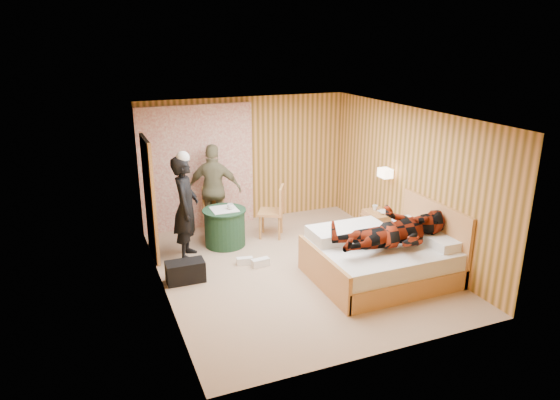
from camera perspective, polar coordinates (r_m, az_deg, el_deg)
name	(u,v)px	position (r m, az deg, el deg)	size (l,w,h in m)	color
floor	(295,268)	(8.21, 1.76, -7.77)	(4.20, 5.00, 0.01)	tan
ceiling	(297,114)	(7.47, 1.94, 9.76)	(4.20, 5.00, 0.01)	white
wall_back	(246,160)	(10.01, -3.94, 4.58)	(4.20, 0.02, 2.50)	tan
wall_left	(159,212)	(7.20, -13.64, -1.32)	(0.02, 5.00, 2.50)	tan
wall_right	(409,181)	(8.78, 14.51, 2.10)	(0.02, 5.00, 2.50)	tan
curtain	(197,168)	(9.70, -9.43, 3.64)	(2.20, 0.08, 2.40)	white
doorway	(149,198)	(8.60, -14.71, 0.19)	(0.06, 0.90, 2.05)	black
wall_lamp	(385,173)	(9.02, 11.96, 3.04)	(0.26, 0.24, 0.16)	gold
bed	(382,258)	(7.95, 11.58, -6.49)	(2.07, 1.63, 1.12)	tan
nightstand	(378,226)	(9.35, 11.12, -2.90)	(0.42, 0.57, 0.55)	tan
round_table	(225,227)	(9.00, -6.32, -3.08)	(0.78, 0.78, 0.69)	#22492C
chair_far	(215,206)	(9.50, -7.43, -0.73)	(0.45, 0.45, 0.93)	tan
chair_near	(275,208)	(9.26, -0.53, -0.88)	(0.60, 0.60, 0.98)	tan
duffel_bag	(185,272)	(7.85, -10.76, -8.04)	(0.58, 0.31, 0.33)	black
sneaker_left	(260,263)	(8.25, -2.25, -7.15)	(0.30, 0.12, 0.13)	white
sneaker_right	(245,261)	(8.33, -4.05, -6.96)	(0.27, 0.11, 0.12)	white
woman_standing	(186,208)	(8.44, -10.72, -0.88)	(0.64, 0.42, 1.77)	black
man_at_table	(214,190)	(9.43, -7.51, 1.18)	(1.01, 0.42, 1.72)	#726C4C
man_on_bed	(395,222)	(7.54, 13.02, -2.49)	(1.77, 0.67, 0.86)	maroon
book_lower	(380,212)	(9.22, 11.39, -1.41)	(0.17, 0.22, 0.02)	white
book_upper	(380,211)	(9.21, 11.40, -1.29)	(0.16, 0.22, 0.02)	white
cup_nightstand	(375,208)	(9.35, 10.81, -0.86)	(0.10, 0.10, 0.09)	white
cup_table	(230,207)	(8.85, -5.70, -0.75)	(0.12, 0.12, 0.10)	white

